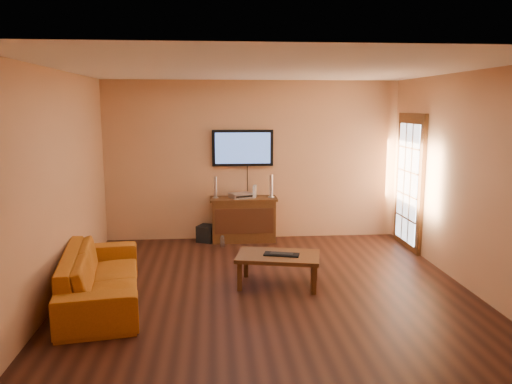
{
  "coord_description": "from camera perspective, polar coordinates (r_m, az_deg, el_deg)",
  "views": [
    {
      "loc": [
        -0.66,
        -5.96,
        2.28
      ],
      "look_at": [
        -0.09,
        0.8,
        1.1
      ],
      "focal_mm": 35.0,
      "sensor_mm": 36.0,
      "label": 1
    }
  ],
  "objects": [
    {
      "name": "subwoofer",
      "position": [
        8.52,
        -5.65,
        -4.73
      ],
      "size": [
        0.37,
        0.37,
        0.28
      ],
      "primitive_type": "cube",
      "rotation": [
        0.0,
        0.0,
        -0.43
      ],
      "color": "black",
      "rests_on": "ground"
    },
    {
      "name": "room_walls",
      "position": [
        6.64,
        0.88,
        4.75
      ],
      "size": [
        5.0,
        5.0,
        5.0
      ],
      "color": "tan",
      "rests_on": "ground"
    },
    {
      "name": "speaker_right",
      "position": [
        8.39,
        1.75,
        0.58
      ],
      "size": [
        0.11,
        0.11,
        0.39
      ],
      "color": "silver",
      "rests_on": "media_console"
    },
    {
      "name": "bottle",
      "position": [
        8.18,
        -3.87,
        -5.66
      ],
      "size": [
        0.07,
        0.07,
        0.2
      ],
      "color": "white",
      "rests_on": "ground"
    },
    {
      "name": "television",
      "position": [
        8.45,
        -1.54,
        5.05
      ],
      "size": [
        1.03,
        0.08,
        0.61
      ],
      "color": "black",
      "rests_on": "ground"
    },
    {
      "name": "keyboard",
      "position": [
        6.37,
        2.94,
        -7.12
      ],
      "size": [
        0.47,
        0.28,
        0.03
      ],
      "color": "black",
      "rests_on": "coffee_table"
    },
    {
      "name": "speaker_left",
      "position": [
        8.36,
        -4.66,
        0.44
      ],
      "size": [
        0.1,
        0.1,
        0.36
      ],
      "color": "silver",
      "rests_on": "media_console"
    },
    {
      "name": "media_console",
      "position": [
        8.46,
        -1.43,
        -3.13
      ],
      "size": [
        1.12,
        0.43,
        0.75
      ],
      "color": "#43240F",
      "rests_on": "ground"
    },
    {
      "name": "coffee_table",
      "position": [
        6.42,
        2.56,
        -7.61
      ],
      "size": [
        1.15,
        0.84,
        0.41
      ],
      "color": "#43240F",
      "rests_on": "ground"
    },
    {
      "name": "french_door",
      "position": [
        8.36,
        17.11,
        0.96
      ],
      "size": [
        0.07,
        1.02,
        2.22
      ],
      "color": "#43240F",
      "rests_on": "ground"
    },
    {
      "name": "ground_plane",
      "position": [
        6.41,
        1.4,
        -10.96
      ],
      "size": [
        5.0,
        5.0,
        0.0
      ],
      "primitive_type": "plane",
      "color": "black",
      "rests_on": "ground"
    },
    {
      "name": "av_receiver",
      "position": [
        8.38,
        -1.73,
        -0.39
      ],
      "size": [
        0.42,
        0.37,
        0.08
      ],
      "primitive_type": "cube",
      "rotation": [
        0.0,
        0.0,
        0.4
      ],
      "color": "silver",
      "rests_on": "media_console"
    },
    {
      "name": "sofa",
      "position": [
        6.15,
        -17.33,
        -8.25
      ],
      "size": [
        0.94,
        2.18,
        0.83
      ],
      "primitive_type": "imported",
      "rotation": [
        0.0,
        0.0,
        1.73
      ],
      "color": "#A75912",
      "rests_on": "ground"
    },
    {
      "name": "game_console",
      "position": [
        8.4,
        -0.15,
        0.07
      ],
      "size": [
        0.08,
        0.16,
        0.21
      ],
      "primitive_type": "cube",
      "rotation": [
        0.0,
        0.0,
        -0.23
      ],
      "color": "white",
      "rests_on": "media_console"
    }
  ]
}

